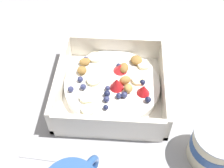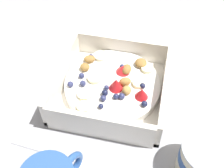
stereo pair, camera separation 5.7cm
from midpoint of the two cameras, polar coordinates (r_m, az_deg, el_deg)
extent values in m
plane|color=#9E9EA3|center=(0.60, -3.45, -1.69)|extent=(2.40, 2.40, 0.00)
cube|color=white|center=(0.59, -2.77, -1.74)|extent=(0.22, 0.22, 0.01)
cube|color=white|center=(0.59, -13.13, 0.45)|extent=(0.22, 0.01, 0.06)
cube|color=white|center=(0.57, 7.75, -0.58)|extent=(0.22, 0.01, 0.06)
cube|color=white|center=(0.64, -1.94, 7.09)|extent=(0.01, 0.20, 0.06)
cube|color=white|center=(0.51, -4.04, -9.12)|extent=(0.01, 0.20, 0.06)
cylinder|color=white|center=(0.58, -2.82, -0.83)|extent=(0.20, 0.20, 0.02)
cylinder|color=#F4EAB7|center=(0.55, -8.06, -2.94)|extent=(0.03, 0.03, 0.01)
cylinder|color=#F4EAB7|center=(0.60, 3.76, 3.70)|extent=(0.04, 0.04, 0.01)
cylinder|color=beige|center=(0.58, -6.63, 0.42)|extent=(0.04, 0.04, 0.01)
cylinder|color=beige|center=(0.53, -7.92, -5.42)|extent=(0.03, 0.03, 0.01)
cylinder|color=beige|center=(0.57, 2.55, 0.57)|extent=(0.03, 0.03, 0.01)
cylinder|color=#F7EFC6|center=(0.62, -6.04, 5.22)|extent=(0.03, 0.03, 0.01)
cone|color=red|center=(0.59, -1.07, 3.16)|extent=(0.04, 0.04, 0.02)
cone|color=red|center=(0.56, -1.97, -0.06)|extent=(0.04, 0.04, 0.03)
cone|color=red|center=(0.55, 3.49, -1.30)|extent=(0.03, 0.03, 0.02)
sphere|color=#191E3D|center=(0.53, -4.35, -4.95)|extent=(0.01, 0.01, 0.01)
sphere|color=#191E3D|center=(0.54, 4.33, -3.36)|extent=(0.01, 0.01, 0.01)
sphere|color=navy|center=(0.58, -9.25, 0.91)|extent=(0.01, 0.01, 0.01)
sphere|color=#191E3D|center=(0.55, -4.40, -2.11)|extent=(0.01, 0.01, 0.01)
sphere|color=#23284C|center=(0.55, -1.60, -2.58)|extent=(0.01, 0.01, 0.01)
sphere|color=navy|center=(0.55, -0.46, -2.39)|extent=(0.01, 0.01, 0.01)
sphere|color=navy|center=(0.57, -11.26, -1.20)|extent=(0.01, 0.01, 0.01)
sphere|color=navy|center=(0.57, -8.77, -0.75)|extent=(0.01, 0.01, 0.01)
sphere|color=#23284C|center=(0.60, -1.38, 3.62)|extent=(0.01, 0.01, 0.01)
sphere|color=navy|center=(0.54, -3.78, -3.28)|extent=(0.01, 0.01, 0.01)
sphere|color=navy|center=(0.62, -8.02, 4.91)|extent=(0.01, 0.01, 0.01)
sphere|color=#191E3D|center=(0.57, 3.37, 0.29)|extent=(0.01, 0.01, 0.01)
sphere|color=navy|center=(0.56, -4.09, -1.02)|extent=(0.01, 0.01, 0.01)
ellipsoid|color=#AD7F42|center=(0.57, -0.24, 0.53)|extent=(0.02, 0.03, 0.02)
ellipsoid|color=olive|center=(0.61, 2.31, 4.75)|extent=(0.03, 0.03, 0.01)
ellipsoid|color=olive|center=(0.61, -8.23, 4.37)|extent=(0.03, 0.03, 0.01)
ellipsoid|color=olive|center=(0.59, -0.34, 3.17)|extent=(0.03, 0.02, 0.02)
ellipsoid|color=tan|center=(0.55, 0.36, -1.06)|extent=(0.02, 0.02, 0.02)
ellipsoid|color=olive|center=(0.59, -8.88, 2.64)|extent=(0.02, 0.03, 0.02)
ellipsoid|color=silver|center=(0.51, -5.45, -16.37)|extent=(0.04, 0.05, 0.01)
cylinder|color=silver|center=(0.53, -14.99, -14.76)|extent=(0.02, 0.13, 0.01)
cylinder|color=beige|center=(0.51, 17.24, -12.07)|extent=(0.08, 0.08, 0.07)
cylinder|color=#2D5193|center=(0.50, 17.33, -11.88)|extent=(0.09, 0.09, 0.02)
cylinder|color=#B7BCC6|center=(0.48, 18.26, -9.90)|extent=(0.09, 0.09, 0.00)
cube|color=white|center=(0.75, -3.19, 11.42)|extent=(0.13, 0.13, 0.01)
camera|label=1|loc=(0.03, -92.87, -3.34)|focal=45.05mm
camera|label=2|loc=(0.03, 87.13, 3.34)|focal=45.05mm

